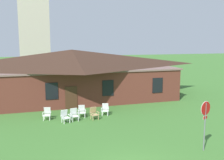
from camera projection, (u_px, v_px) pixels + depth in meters
brick_building at (72, 73)px, 28.29m from camera, size 21.52×10.40×5.23m
dome_tower at (34, 26)px, 43.47m from camera, size 5.18×5.18×19.09m
stop_sign at (205, 116)px, 14.40m from camera, size 0.77×0.28×2.85m
lawn_chair_by_porch at (47, 113)px, 20.43m from camera, size 0.72×0.76×0.96m
lawn_chair_near_door at (65, 116)px, 19.69m from camera, size 0.74×0.79×0.96m
lawn_chair_left_end at (74, 114)px, 20.18m from camera, size 0.68×0.71×0.96m
lawn_chair_middle at (82, 111)px, 21.15m from camera, size 0.70×0.73×0.96m
lawn_chair_right_end at (94, 113)px, 20.54m from camera, size 0.71×0.75×0.96m
lawn_chair_far_side at (105, 109)px, 21.75m from camera, size 0.77×0.82×0.96m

